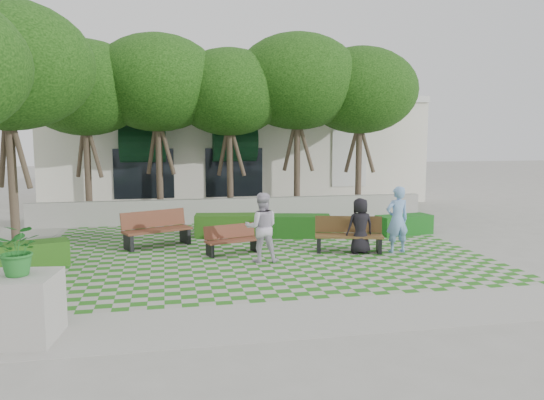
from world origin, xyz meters
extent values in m
plane|color=gray|center=(0.00, 0.00, 0.00)|extent=(90.00, 90.00, 0.00)
plane|color=#2B721E|center=(0.00, 1.00, 0.01)|extent=(12.00, 12.00, 0.00)
cube|color=#9E9B93|center=(0.00, -4.70, 0.01)|extent=(16.00, 2.00, 0.01)
cube|color=#9E9B93|center=(0.00, 6.20, 0.45)|extent=(15.00, 0.36, 0.90)
cube|color=#543A1D|center=(2.48, 0.27, 0.48)|extent=(1.99, 1.07, 0.06)
cube|color=#543A1D|center=(2.55, 0.54, 0.76)|extent=(1.87, 0.64, 0.48)
cube|color=black|center=(1.66, 0.50, 0.23)|extent=(0.24, 0.54, 0.47)
cube|color=black|center=(3.29, 0.04, 0.23)|extent=(0.24, 0.54, 0.47)
cube|color=brown|center=(-0.78, 0.71, 0.38)|extent=(1.61, 0.90, 0.05)
cube|color=brown|center=(-0.84, 0.93, 0.61)|extent=(1.50, 0.55, 0.39)
cube|color=black|center=(-1.43, 0.52, 0.19)|extent=(0.21, 0.43, 0.38)
cube|color=black|center=(-0.13, 0.91, 0.19)|extent=(0.21, 0.43, 0.38)
cube|color=#592E1E|center=(-2.85, 2.12, 0.50)|extent=(2.10, 1.39, 0.07)
cube|color=#592E1E|center=(-2.97, 2.39, 0.81)|extent=(1.90, 0.95, 0.51)
cube|color=black|center=(-3.67, 1.76, 0.25)|extent=(0.33, 0.56, 0.49)
cube|color=black|center=(-2.03, 2.49, 0.25)|extent=(0.33, 0.56, 0.49)
cube|color=#16531A|center=(5.23, 2.51, 0.32)|extent=(1.94, 1.05, 0.65)
cube|color=#154813|center=(1.63, 2.77, 0.36)|extent=(2.18, 1.25, 0.72)
cube|color=#224E14|center=(-0.64, 3.37, 0.36)|extent=(2.16, 1.12, 0.72)
cube|color=#235316|center=(-5.98, 0.30, 0.32)|extent=(1.95, 1.20, 0.64)
cube|color=#9E9B93|center=(-4.93, -4.79, 0.54)|extent=(1.21, 1.21, 1.09)
imported|color=#237329|center=(-4.93, -4.79, 1.51)|extent=(0.84, 0.75, 0.85)
imported|color=#77A3D9|center=(3.81, 0.00, 0.94)|extent=(0.72, 0.51, 1.89)
imported|color=black|center=(2.74, 0.09, 0.79)|extent=(0.80, 0.55, 1.57)
imported|color=silver|center=(-0.14, -0.31, 0.92)|extent=(0.97, 0.80, 1.83)
cylinder|color=#47382B|center=(-5.50, 7.60, 1.82)|extent=(0.26, 0.26, 3.64)
ellipsoid|color=#1E4C11|center=(-5.50, 7.60, 5.07)|extent=(4.80, 4.80, 3.60)
cylinder|color=#47382B|center=(-2.80, 7.60, 1.90)|extent=(0.26, 0.26, 3.81)
ellipsoid|color=#1E4C11|center=(-2.80, 7.60, 5.30)|extent=(5.00, 5.00, 3.75)
cylinder|color=#47382B|center=(0.00, 7.60, 1.79)|extent=(0.26, 0.26, 3.58)
ellipsoid|color=#1E4C11|center=(0.00, 7.60, 4.99)|extent=(4.60, 4.60, 3.45)
cylinder|color=#47382B|center=(2.80, 7.60, 1.96)|extent=(0.26, 0.26, 3.92)
ellipsoid|color=#1E4C11|center=(2.80, 7.60, 5.46)|extent=(5.20, 5.20, 3.90)
cylinder|color=#47382B|center=(5.50, 7.60, 1.85)|extent=(0.26, 0.26, 3.70)
ellipsoid|color=#1E4C11|center=(5.50, 7.60, 5.15)|extent=(4.80, 4.80, 3.60)
cylinder|color=#47382B|center=(-7.00, 3.00, 1.90)|extent=(0.26, 0.26, 3.81)
ellipsoid|color=#1E4C11|center=(-7.00, 3.00, 5.30)|extent=(5.00, 5.00, 3.75)
cube|color=silver|center=(1.00, 14.20, 2.50)|extent=(18.00, 8.00, 5.00)
cube|color=white|center=(1.00, 10.20, 5.00)|extent=(18.00, 0.30, 0.30)
cube|color=black|center=(6.00, 10.18, 2.20)|extent=(1.40, 0.10, 2.40)
cylinder|color=#0E331B|center=(-3.50, 10.18, 3.00)|extent=(3.00, 1.80, 1.80)
cube|color=black|center=(-3.50, 10.18, 1.60)|extent=(2.60, 0.08, 2.20)
cylinder|color=#0E331B|center=(0.50, 10.18, 3.00)|extent=(3.00, 1.80, 1.80)
cube|color=black|center=(0.50, 10.18, 1.60)|extent=(2.60, 0.08, 2.20)
camera|label=1|loc=(-2.60, -13.76, 3.36)|focal=35.00mm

